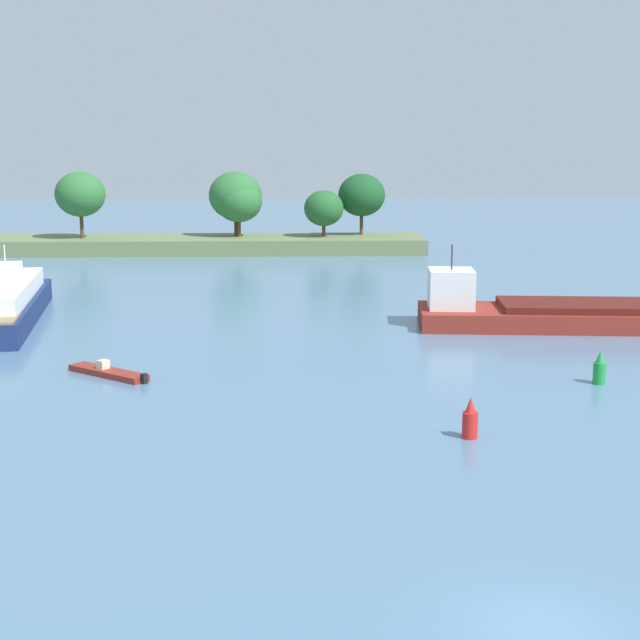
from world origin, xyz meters
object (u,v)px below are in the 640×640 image
object	(u,v)px
white_riverboat	(2,303)
channel_buoy_red	(470,421)
fishing_skiff	(109,372)
cargo_barge	(610,314)
channel_buoy_green	(600,369)

from	to	relation	value
white_riverboat	channel_buoy_red	distance (m)	40.58
fishing_skiff	white_riverboat	xyz separation A→B (m)	(-10.91, 16.29, 1.20)
fishing_skiff	cargo_barge	size ratio (longest dim) A/B	0.18
fishing_skiff	cargo_barge	xyz separation A→B (m)	(33.41, 12.67, 0.81)
cargo_barge	channel_buoy_green	size ratio (longest dim) A/B	15.27
fishing_skiff	channel_buoy_green	distance (m)	27.53
channel_buoy_red	channel_buoy_green	world-z (taller)	same
fishing_skiff	channel_buoy_green	xyz separation A→B (m)	(27.39, -2.73, 0.61)
white_riverboat	channel_buoy_green	xyz separation A→B (m)	(38.30, -19.01, -0.59)
cargo_barge	white_riverboat	bearing A→B (deg)	175.34
channel_buoy_green	cargo_barge	bearing A→B (deg)	68.64
cargo_barge	white_riverboat	world-z (taller)	cargo_barge
cargo_barge	white_riverboat	xyz separation A→B (m)	(-44.32, 3.61, 0.39)
cargo_barge	white_riverboat	size ratio (longest dim) A/B	1.37
fishing_skiff	white_riverboat	size ratio (longest dim) A/B	0.24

